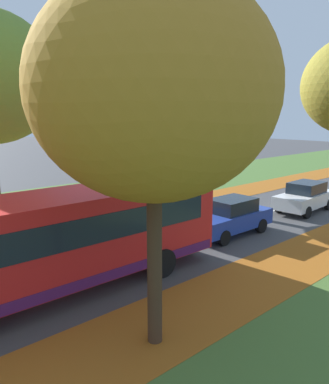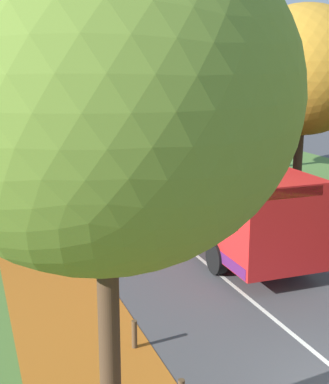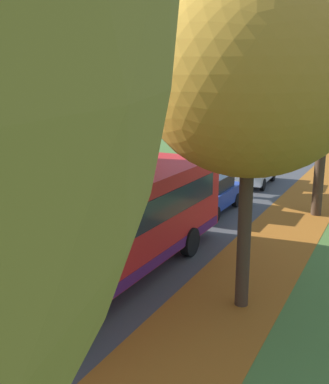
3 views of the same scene
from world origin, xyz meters
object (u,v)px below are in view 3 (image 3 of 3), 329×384
Objects in this scene: tree_left_mid at (117,65)px; bus at (109,225)px; tree_right_near at (251,77)px; car_white_following at (255,170)px; tree_right_mid at (328,66)px; car_blue_lead at (210,194)px.

bus is at bearing -58.24° from tree_left_mid.
car_white_following is (-3.84, 14.09, -4.93)m from tree_right_near.
tree_right_mid is at bearing 66.87° from bus.
tree_right_near is at bearing -62.77° from car_blue_lead.
tree_left_mid is at bearing -148.79° from car_white_following.
car_white_following is at bearing 90.06° from bus.
tree_right_mid is at bearing 87.99° from tree_right_near.
car_white_following is (-0.01, 14.45, -0.89)m from bus.
tree_right_mid is at bearing 20.63° from car_blue_lead.
tree_right_near is 9.38m from tree_right_mid.
tree_left_mid is 0.83× the size of bus.
tree_right_near reaches higher than car_blue_lead.
tree_left_mid reaches higher than car_blue_lead.
car_blue_lead is at bearing 117.23° from tree_right_near.
tree_left_mid is at bearing 121.76° from bus.
car_blue_lead and car_white_following have the same top height.
car_blue_lead is at bearing -159.37° from tree_right_mid.
bus is 14.47m from car_white_following.
tree_left_mid is 2.05× the size of car_blue_lead.
tree_left_mid is 1.06× the size of tree_right_mid.
bus reaches higher than car_white_following.
car_blue_lead is (-3.98, 7.74, -4.93)m from tree_right_near.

